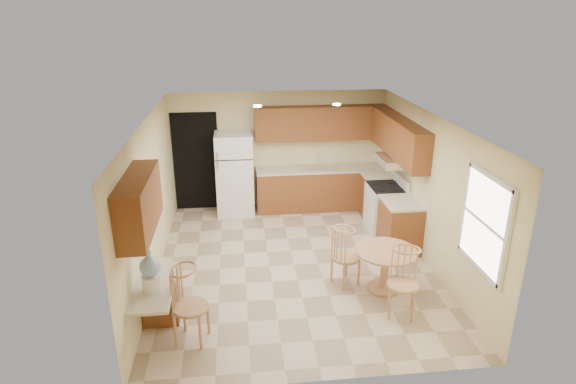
{
  "coord_description": "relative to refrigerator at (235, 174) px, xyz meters",
  "views": [
    {
      "loc": [
        -0.89,
        -7.13,
        4.03
      ],
      "look_at": [
        -0.07,
        0.3,
        1.21
      ],
      "focal_mm": 30.0,
      "sensor_mm": 36.0,
      "label": 1
    }
  ],
  "objects": [
    {
      "name": "dining_table",
      "position": [
        2.23,
        -3.32,
        -0.42
      ],
      "size": [
        0.92,
        0.92,
        0.68
      ],
      "rotation": [
        0.0,
        0.0,
        0.09
      ],
      "color": "tan",
      "rests_on": "floor"
    },
    {
      "name": "desk_pedestal",
      "position": [
        -1.05,
        -3.72,
        -0.5
      ],
      "size": [
        0.48,
        0.42,
        0.72
      ],
      "primitive_type": "cube",
      "color": "brown",
      "rests_on": "floor"
    },
    {
      "name": "upper_cab_back",
      "position": [
        1.83,
        0.19,
        0.99
      ],
      "size": [
        2.75,
        0.33,
        0.7
      ],
      "primitive_type": "cube",
      "color": "brown",
      "rests_on": "wall_back"
    },
    {
      "name": "base_cab_back",
      "position": [
        1.83,
        0.05,
        -0.43
      ],
      "size": [
        2.75,
        0.6,
        0.87
      ],
      "primitive_type": "cube",
      "color": "brown",
      "rests_on": "floor"
    },
    {
      "name": "counter_back",
      "position": [
        1.83,
        0.05,
        0.03
      ],
      "size": [
        2.75,
        0.63,
        0.04
      ],
      "primitive_type": "cube",
      "color": "beige",
      "rests_on": "base_cab_back"
    },
    {
      "name": "window",
      "position": [
        3.18,
        -4.25,
        0.64
      ],
      "size": [
        0.06,
        1.12,
        1.3
      ],
      "color": "white",
      "rests_on": "wall_right"
    },
    {
      "name": "counter_right_a",
      "position": [
        2.9,
        -0.54,
        0.03
      ],
      "size": [
        0.63,
        0.59,
        0.04
      ],
      "primitive_type": "cube",
      "color": "beige",
      "rests_on": "base_cab_right_a"
    },
    {
      "name": "chair_table_a",
      "position": [
        1.68,
        -3.16,
        -0.28
      ],
      "size": [
        0.42,
        0.54,
        0.95
      ],
      "rotation": [
        0.0,
        0.0,
        -1.12
      ],
      "color": "tan",
      "rests_on": "floor"
    },
    {
      "name": "water_crock",
      "position": [
        -1.05,
        -4.2,
        0.15
      ],
      "size": [
        0.26,
        0.26,
        0.54
      ],
      "color": "white",
      "rests_on": "desk_top"
    },
    {
      "name": "chair_table_b",
      "position": [
        2.28,
        -4.07,
        -0.25
      ],
      "size": [
        0.44,
        0.48,
        1.0
      ],
      "rotation": [
        0.0,
        0.0,
        2.82
      ],
      "color": "tan",
      "rests_on": "floor"
    },
    {
      "name": "wall_left",
      "position": [
        -1.3,
        -2.4,
        0.39
      ],
      "size": [
        0.02,
        5.5,
        2.5
      ],
      "primitive_type": "cube",
      "color": "beige",
      "rests_on": "floor"
    },
    {
      "name": "wall_right",
      "position": [
        3.2,
        -2.4,
        0.39
      ],
      "size": [
        0.02,
        5.5,
        2.5
      ],
      "primitive_type": "cube",
      "color": "beige",
      "rests_on": "floor"
    },
    {
      "name": "base_cab_right_a",
      "position": [
        2.9,
        -0.54,
        -0.43
      ],
      "size": [
        0.6,
        0.59,
        0.87
      ],
      "primitive_type": "cube",
      "color": "brown",
      "rests_on": "floor"
    },
    {
      "name": "doorway",
      "position": [
        -0.8,
        0.34,
        0.19
      ],
      "size": [
        0.9,
        0.02,
        2.1
      ],
      "primitive_type": "cube",
      "color": "black",
      "rests_on": "floor"
    },
    {
      "name": "chair_desk",
      "position": [
        -0.6,
        -4.32,
        -0.23
      ],
      "size": [
        0.46,
        0.6,
        1.04
      ],
      "rotation": [
        0.0,
        0.0,
        -1.83
      ],
      "color": "tan",
      "rests_on": "floor"
    },
    {
      "name": "base_cab_right_b",
      "position": [
        2.9,
        -2.0,
        -0.43
      ],
      "size": [
        0.6,
        0.8,
        0.87
      ],
      "primitive_type": "cube",
      "color": "brown",
      "rests_on": "floor"
    },
    {
      "name": "wall_front",
      "position": [
        0.95,
        -5.15,
        0.39
      ],
      "size": [
        4.5,
        0.02,
        2.5
      ],
      "primitive_type": "cube",
      "color": "beige",
      "rests_on": "floor"
    },
    {
      "name": "ceiling",
      "position": [
        0.95,
        -2.4,
        1.64
      ],
      "size": [
        4.5,
        5.5,
        0.02
      ],
      "primitive_type": "cube",
      "color": "white",
      "rests_on": "wall_back"
    },
    {
      "name": "upper_cab_left",
      "position": [
        -1.13,
        -4.0,
        0.99
      ],
      "size": [
        0.33,
        1.4,
        0.7
      ],
      "primitive_type": "cube",
      "color": "brown",
      "rests_on": "wall_left"
    },
    {
      "name": "upper_cab_right",
      "position": [
        3.04,
        -1.19,
        0.99
      ],
      "size": [
        0.33,
        2.42,
        0.7
      ],
      "primitive_type": "cube",
      "color": "brown",
      "rests_on": "wall_right"
    },
    {
      "name": "refrigerator",
      "position": [
        0.0,
        0.0,
        0.0
      ],
      "size": [
        0.76,
        0.74,
        1.72
      ],
      "color": "white",
      "rests_on": "floor"
    },
    {
      "name": "floor",
      "position": [
        0.95,
        -2.4,
        -0.86
      ],
      "size": [
        5.5,
        5.5,
        0.0
      ],
      "primitive_type": "plane",
      "color": "#C4AB8E",
      "rests_on": "ground"
    },
    {
      "name": "can_light_b",
      "position": [
        1.85,
        -1.2,
        1.62
      ],
      "size": [
        0.14,
        0.14,
        0.02
      ],
      "primitive_type": "cylinder",
      "color": "white",
      "rests_on": "ceiling"
    },
    {
      "name": "can_light_a",
      "position": [
        0.45,
        -1.2,
        1.62
      ],
      "size": [
        0.14,
        0.14,
        0.02
      ],
      "primitive_type": "cylinder",
      "color": "white",
      "rests_on": "ceiling"
    },
    {
      "name": "wall_back",
      "position": [
        0.95,
        0.35,
        0.39
      ],
      "size": [
        4.5,
        0.02,
        2.5
      ],
      "primitive_type": "cube",
      "color": "beige",
      "rests_on": "floor"
    },
    {
      "name": "sink",
      "position": [
        1.8,
        0.05,
        0.05
      ],
      "size": [
        0.78,
        0.44,
        0.01
      ],
      "primitive_type": "cube",
      "color": "silver",
      "rests_on": "counter_back"
    },
    {
      "name": "desk_top",
      "position": [
        -1.05,
        -4.1,
        -0.11
      ],
      "size": [
        0.5,
        1.2,
        0.04
      ],
      "primitive_type": "cube",
      "color": "beige",
      "rests_on": "desk_pedestal"
    },
    {
      "name": "counter_right_b",
      "position": [
        2.9,
        -2.0,
        0.03
      ],
      "size": [
        0.63,
        0.8,
        0.04
      ],
      "primitive_type": "cube",
      "color": "beige",
      "rests_on": "base_cab_right_b"
    },
    {
      "name": "stove",
      "position": [
        2.88,
        -1.22,
        -0.39
      ],
      "size": [
        0.65,
        0.76,
        1.09
      ],
      "color": "white",
      "rests_on": "floor"
    },
    {
      "name": "range_hood",
      "position": [
        2.95,
        -1.22,
        0.56
      ],
      "size": [
        0.5,
        0.76,
        0.14
      ],
      "primitive_type": "cube",
      "color": "silver",
      "rests_on": "upper_cab_right"
    }
  ]
}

